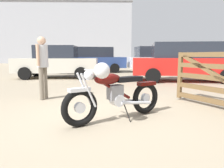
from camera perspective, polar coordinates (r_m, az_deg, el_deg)
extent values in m
plane|color=gray|center=(4.17, -3.59, -8.33)|extent=(80.00, 80.00, 0.00)
torus|color=black|center=(3.41, -8.96, -6.53)|extent=(0.61, 0.40, 0.64)
cylinder|color=silver|center=(3.41, -8.96, -6.53)|extent=(0.20, 0.16, 0.18)
torus|color=black|center=(4.20, 9.30, -3.82)|extent=(0.61, 0.40, 0.64)
cylinder|color=silver|center=(4.20, 9.30, -3.82)|extent=(0.20, 0.16, 0.18)
cube|color=silver|center=(3.35, -9.07, -1.56)|extent=(0.38, 0.29, 0.06)
cube|color=#4C0C0A|center=(4.16, 9.60, 0.12)|extent=(0.41, 0.31, 0.07)
cylinder|color=silver|center=(3.34, -6.56, -1.84)|extent=(0.27, 0.17, 0.58)
cylinder|color=silver|center=(3.48, -7.67, -1.48)|extent=(0.27, 0.17, 0.58)
sphere|color=silver|center=(3.40, -6.50, 2.46)|extent=(0.17, 0.17, 0.17)
cylinder|color=silver|center=(3.43, -5.32, 3.70)|extent=(0.32, 0.56, 0.03)
sphere|color=silver|center=(3.16, -2.78, 3.74)|extent=(0.25, 0.25, 0.25)
cylinder|color=#4C0C0A|center=(3.67, 0.32, -1.30)|extent=(0.69, 0.41, 0.47)
ellipsoid|color=#4C0C0A|center=(3.59, -1.22, 1.41)|extent=(0.56, 0.44, 0.20)
cube|color=black|center=(3.85, 4.60, 1.39)|extent=(0.57, 0.43, 0.09)
cube|color=slate|center=(3.71, 0.89, -2.28)|extent=(0.31, 0.28, 0.26)
cylinder|color=silver|center=(3.76, 1.39, -4.47)|extent=(0.29, 0.28, 0.22)
cylinder|color=silver|center=(3.92, 6.82, -5.19)|extent=(0.65, 0.39, 0.14)
cylinder|color=silver|center=(4.08, 5.00, -4.67)|extent=(0.65, 0.39, 0.14)
cylinder|color=black|center=(3.73, 4.15, -7.75)|extent=(0.13, 0.22, 0.33)
cube|color=brown|center=(5.69, 18.42, 2.31)|extent=(0.11, 0.12, 1.20)
cube|color=brown|center=(5.04, 28.28, -4.67)|extent=(1.07, 2.21, 0.11)
cube|color=brown|center=(5.00, 28.48, -1.75)|extent=(1.07, 2.21, 0.11)
cube|color=brown|center=(4.96, 28.68, 1.21)|extent=(1.07, 2.21, 0.11)
cube|color=brown|center=(4.97, 28.66, 0.98)|extent=(0.99, 2.03, 1.08)
cylinder|color=#706656|center=(5.85, -18.07, 0.29)|extent=(0.12, 0.12, 0.86)
cylinder|color=#706656|center=(5.70, -19.05, 0.06)|extent=(0.12, 0.12, 0.86)
cylinder|color=#B2B2B7|center=(5.72, -18.87, 7.34)|extent=(0.30, 0.30, 0.58)
cylinder|color=tan|center=(5.88, -17.85, 7.67)|extent=(0.08, 0.08, 0.55)
cylinder|color=tan|center=(5.57, -19.97, 7.58)|extent=(0.08, 0.08, 0.55)
sphere|color=tan|center=(5.74, -19.05, 11.33)|extent=(0.22, 0.22, 0.22)
cylinder|color=black|center=(8.85, 11.32, 2.28)|extent=(0.67, 0.33, 0.64)
cylinder|color=black|center=(10.59, 10.50, 3.21)|extent=(0.67, 0.33, 0.64)
cylinder|color=black|center=(11.22, 25.98, 2.80)|extent=(0.67, 0.33, 0.64)
cube|color=red|center=(9.93, 19.62, 4.71)|extent=(4.95, 2.61, 0.74)
cube|color=#232833|center=(9.99, 21.50, 8.72)|extent=(3.74, 2.23, 0.68)
cylinder|color=black|center=(11.77, -7.60, 3.68)|extent=(0.63, 0.23, 0.62)
cylinder|color=black|center=(10.06, -8.63, 2.95)|extent=(0.63, 0.23, 0.62)
cylinder|color=black|center=(12.35, -20.18, 3.46)|extent=(0.63, 0.23, 0.62)
cylinder|color=black|center=(10.74, -23.09, 2.71)|extent=(0.63, 0.23, 0.62)
cube|color=beige|center=(11.13, -15.06, 5.09)|extent=(4.29, 1.94, 0.72)
cube|color=#232833|center=(11.12, -15.19, 8.59)|extent=(2.08, 1.66, 0.64)
cylinder|color=black|center=(15.98, 15.44, 4.53)|extent=(0.61, 0.22, 0.60)
cylinder|color=black|center=(14.49, 17.92, 4.11)|extent=(0.61, 0.22, 0.60)
cylinder|color=black|center=(15.23, 7.04, 4.60)|extent=(0.61, 0.22, 0.60)
cylinder|color=black|center=(13.65, 8.72, 4.19)|extent=(0.61, 0.22, 0.60)
cube|color=silver|center=(14.77, 12.39, 5.85)|extent=(3.97, 1.81, 0.76)
cube|color=#232833|center=(14.69, 11.54, 8.75)|extent=(2.46, 1.62, 0.72)
cylinder|color=black|center=(15.54, -0.82, 4.80)|extent=(0.66, 0.30, 0.64)
cylinder|color=black|center=(13.83, 0.73, 4.41)|extent=(0.66, 0.30, 0.64)
cylinder|color=black|center=(15.19, -11.98, 4.56)|extent=(0.66, 0.30, 0.64)
cylinder|color=black|center=(13.44, -11.82, 4.14)|extent=(0.66, 0.30, 0.64)
cube|color=#2D4784|center=(14.41, -5.94, 5.98)|extent=(4.91, 2.43, 0.74)
cube|color=#232833|center=(14.37, -7.19, 8.79)|extent=(3.70, 2.10, 0.68)
cube|color=#9EA0A8|center=(38.52, -11.80, 12.79)|extent=(21.62, 14.31, 9.09)
cube|color=gray|center=(39.23, -12.01, 19.78)|extent=(21.94, 14.62, 0.50)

